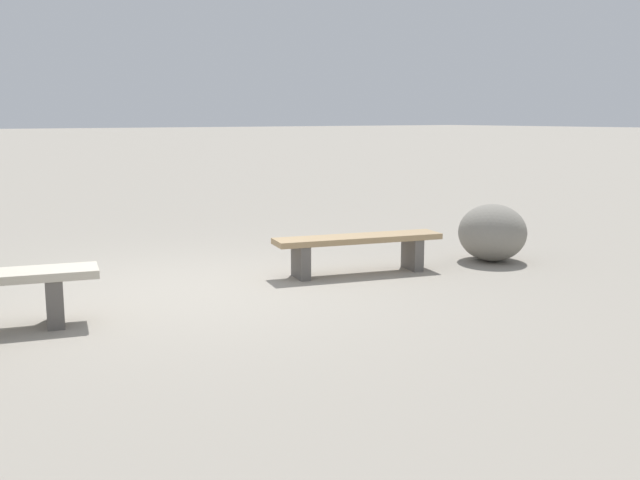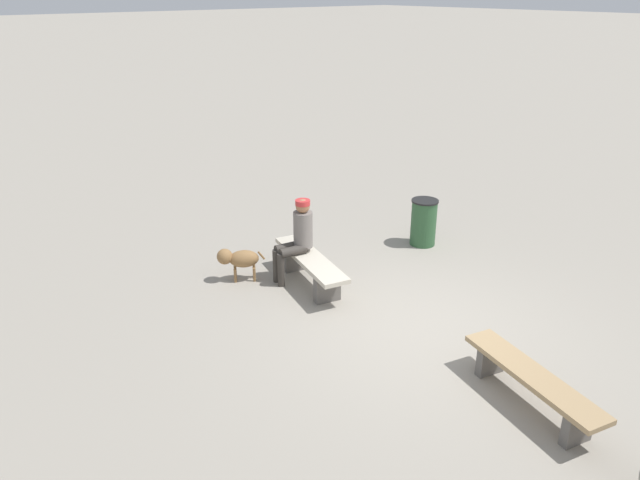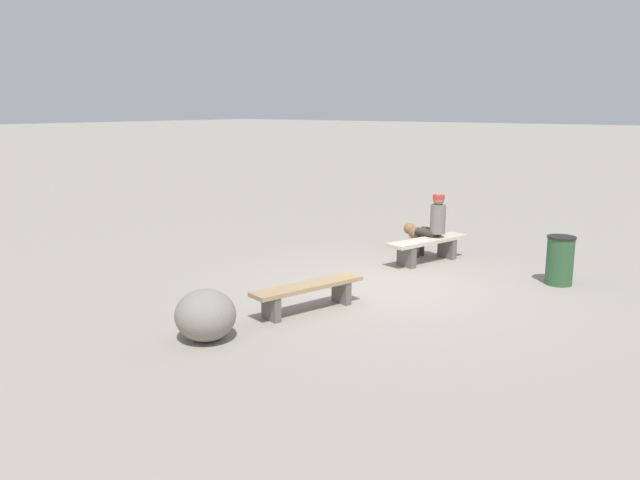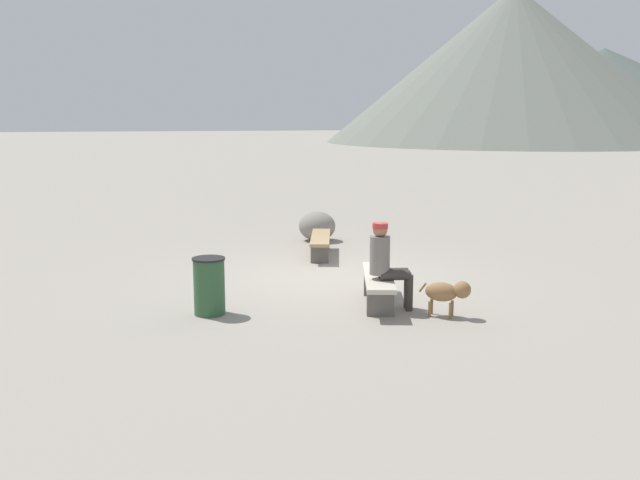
% 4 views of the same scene
% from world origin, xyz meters
% --- Properties ---
extents(ground, '(210.00, 210.00, 0.06)m').
position_xyz_m(ground, '(0.00, 0.00, -0.03)').
color(ground, gray).
extents(bench_left, '(1.91, 0.82, 0.42)m').
position_xyz_m(bench_left, '(-1.90, 0.29, 0.31)').
color(bench_left, '#605B56').
rests_on(bench_left, ground).
extents(boulder, '(1.14, 1.15, 0.68)m').
position_xyz_m(boulder, '(-3.67, 0.61, 0.34)').
color(boulder, gray).
rests_on(boulder, ground).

